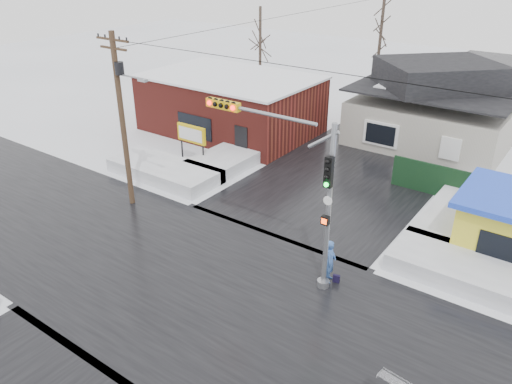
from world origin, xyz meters
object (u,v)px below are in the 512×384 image
Objects in this scene: marquee_sign at (191,135)px; pedestrian at (330,261)px; traffic_signal at (294,177)px; utility_pole at (122,112)px; kiosk at (511,225)px.

marquee_sign reaches higher than pedestrian.
traffic_signal is at bearing 92.48° from pedestrian.
utility_pole reaches higher than pedestrian.
marquee_sign is at bearing 49.47° from pedestrian.
pedestrian is (1.57, 0.51, -3.59)m from traffic_signal.
traffic_signal is 0.78× the size of utility_pole.
kiosk reaches higher than pedestrian.
traffic_signal is 10.39m from utility_pole.
marquee_sign is 0.55× the size of kiosk.
utility_pole is 3.53× the size of marquee_sign.
pedestrian is at bearing -24.82° from marquee_sign.
utility_pole reaches higher than traffic_signal.
pedestrian is (11.93, -0.02, -4.16)m from utility_pole.
utility_pole is 1.96× the size of kiosk.
pedestrian is (13.00, -6.01, -0.97)m from marquee_sign.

